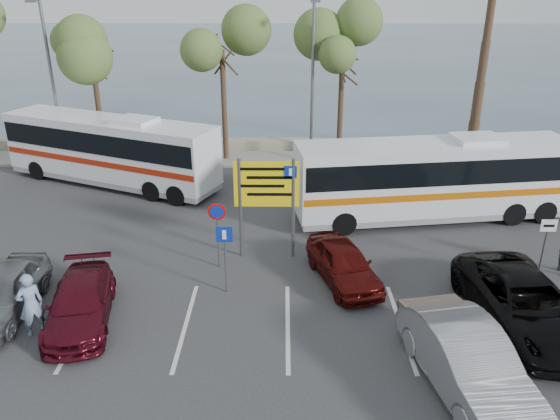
{
  "coord_description": "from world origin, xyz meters",
  "views": [
    {
      "loc": [
        1.57,
        -13.89,
        9.11
      ],
      "look_at": [
        1.45,
        3.0,
        1.85
      ],
      "focal_mm": 35.0,
      "sensor_mm": 36.0,
      "label": 1
    }
  ],
  "objects_px": {
    "street_lamp_right": "(313,75)",
    "car_maroon": "(80,303)",
    "street_lamp_left": "(51,75)",
    "coach_bus_left": "(110,152)",
    "car_red": "(343,263)",
    "coach_bus_right": "(433,182)",
    "suv_black": "(525,303)",
    "direction_sign": "(267,192)",
    "car_silver_a": "(2,292)",
    "pedestrian_near": "(31,305)",
    "car_silver_b": "(467,361)"
  },
  "relations": [
    {
      "from": "street_lamp_right",
      "to": "car_maroon",
      "type": "height_order",
      "value": "street_lamp_right"
    },
    {
      "from": "street_lamp_left",
      "to": "coach_bus_left",
      "type": "distance_m",
      "value": 5.58
    },
    {
      "from": "car_red",
      "to": "coach_bus_right",
      "type": "bearing_deg",
      "value": 34.34
    },
    {
      "from": "street_lamp_right",
      "to": "coach_bus_right",
      "type": "relative_size",
      "value": 0.72
    },
    {
      "from": "suv_black",
      "to": "street_lamp_left",
      "type": "bearing_deg",
      "value": 136.24
    },
    {
      "from": "street_lamp_right",
      "to": "car_red",
      "type": "relative_size",
      "value": 2.13
    },
    {
      "from": "direction_sign",
      "to": "coach_bus_right",
      "type": "xyz_separation_m",
      "value": [
        6.5,
        3.3,
        -0.86
      ]
    },
    {
      "from": "car_silver_a",
      "to": "suv_black",
      "type": "bearing_deg",
      "value": -3.14
    },
    {
      "from": "car_maroon",
      "to": "pedestrian_near",
      "type": "distance_m",
      "value": 1.29
    },
    {
      "from": "coach_bus_left",
      "to": "car_silver_a",
      "type": "relative_size",
      "value": 2.62
    },
    {
      "from": "car_red",
      "to": "pedestrian_near",
      "type": "height_order",
      "value": "pedestrian_near"
    },
    {
      "from": "coach_bus_right",
      "to": "suv_black",
      "type": "bearing_deg",
      "value": -83.86
    },
    {
      "from": "car_silver_a",
      "to": "street_lamp_left",
      "type": "bearing_deg",
      "value": 102.77
    },
    {
      "from": "street_lamp_right",
      "to": "coach_bus_left",
      "type": "relative_size",
      "value": 0.75
    },
    {
      "from": "car_maroon",
      "to": "coach_bus_right",
      "type": "bearing_deg",
      "value": 21.57
    },
    {
      "from": "car_maroon",
      "to": "suv_black",
      "type": "xyz_separation_m",
      "value": [
        12.48,
        -0.14,
        0.15
      ]
    },
    {
      "from": "street_lamp_right",
      "to": "pedestrian_near",
      "type": "height_order",
      "value": "street_lamp_right"
    },
    {
      "from": "suv_black",
      "to": "car_silver_b",
      "type": "relative_size",
      "value": 1.12
    },
    {
      "from": "street_lamp_right",
      "to": "coach_bus_right",
      "type": "height_order",
      "value": "street_lamp_right"
    },
    {
      "from": "street_lamp_left",
      "to": "direction_sign",
      "type": "height_order",
      "value": "street_lamp_left"
    },
    {
      "from": "direction_sign",
      "to": "car_silver_b",
      "type": "distance_m",
      "value": 8.46
    },
    {
      "from": "street_lamp_right",
      "to": "car_silver_b",
      "type": "distance_m",
      "value": 17.68
    },
    {
      "from": "car_silver_a",
      "to": "pedestrian_near",
      "type": "distance_m",
      "value": 1.67
    },
    {
      "from": "car_silver_a",
      "to": "car_maroon",
      "type": "relative_size",
      "value": 1.0
    },
    {
      "from": "coach_bus_right",
      "to": "car_silver_a",
      "type": "distance_m",
      "value": 15.7
    },
    {
      "from": "direction_sign",
      "to": "car_red",
      "type": "bearing_deg",
      "value": -34.22
    },
    {
      "from": "street_lamp_left",
      "to": "coach_bus_left",
      "type": "xyz_separation_m",
      "value": [
        3.5,
        -3.08,
        -3.06
      ]
    },
    {
      "from": "coach_bus_left",
      "to": "street_lamp_left",
      "type": "bearing_deg",
      "value": 138.64
    },
    {
      "from": "car_silver_a",
      "to": "car_maroon",
      "type": "bearing_deg",
      "value": -10.57
    },
    {
      "from": "car_red",
      "to": "pedestrian_near",
      "type": "distance_m",
      "value": 9.24
    },
    {
      "from": "car_red",
      "to": "suv_black",
      "type": "xyz_separation_m",
      "value": [
        4.8,
        -2.44,
        0.1
      ]
    },
    {
      "from": "coach_bus_left",
      "to": "pedestrian_near",
      "type": "height_order",
      "value": "coach_bus_left"
    },
    {
      "from": "car_red",
      "to": "pedestrian_near",
      "type": "bearing_deg",
      "value": -178.7
    },
    {
      "from": "street_lamp_left",
      "to": "direction_sign",
      "type": "distance_m",
      "value": 15.24
    },
    {
      "from": "street_lamp_left",
      "to": "coach_bus_right",
      "type": "relative_size",
      "value": 0.72
    },
    {
      "from": "street_lamp_right",
      "to": "pedestrian_near",
      "type": "distance_m",
      "value": 17.45
    },
    {
      "from": "pedestrian_near",
      "to": "car_red",
      "type": "bearing_deg",
      "value": 159.31
    },
    {
      "from": "street_lamp_left",
      "to": "car_maroon",
      "type": "bearing_deg",
      "value": -67.87
    },
    {
      "from": "suv_black",
      "to": "pedestrian_near",
      "type": "distance_m",
      "value": 13.58
    },
    {
      "from": "coach_bus_left",
      "to": "car_red",
      "type": "relative_size",
      "value": 2.84
    },
    {
      "from": "car_silver_a",
      "to": "suv_black",
      "type": "distance_m",
      "value": 14.89
    },
    {
      "from": "car_maroon",
      "to": "car_silver_b",
      "type": "relative_size",
      "value": 0.86
    },
    {
      "from": "coach_bus_right",
      "to": "pedestrian_near",
      "type": "distance_m",
      "value": 15.03
    },
    {
      "from": "car_silver_a",
      "to": "coach_bus_left",
      "type": "bearing_deg",
      "value": 88.55
    },
    {
      "from": "coach_bus_right",
      "to": "car_silver_a",
      "type": "height_order",
      "value": "coach_bus_right"
    },
    {
      "from": "direction_sign",
      "to": "car_maroon",
      "type": "bearing_deg",
      "value": -142.35
    },
    {
      "from": "suv_black",
      "to": "direction_sign",
      "type": "bearing_deg",
      "value": 145.0
    },
    {
      "from": "street_lamp_left",
      "to": "pedestrian_near",
      "type": "xyz_separation_m",
      "value": [
        4.73,
        -14.92,
        -3.67
      ]
    },
    {
      "from": "coach_bus_left",
      "to": "car_silver_a",
      "type": "distance_m",
      "value": 10.87
    },
    {
      "from": "car_maroon",
      "to": "pedestrian_near",
      "type": "xyz_separation_m",
      "value": [
        -1.09,
        -0.6,
        0.34
      ]
    }
  ]
}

